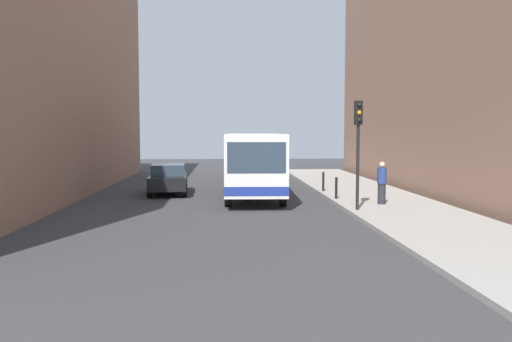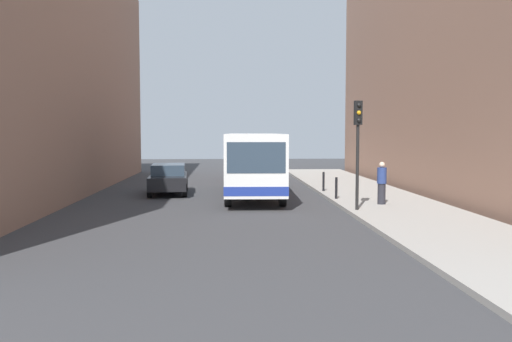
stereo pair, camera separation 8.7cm
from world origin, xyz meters
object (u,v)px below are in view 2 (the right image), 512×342
bus (253,160)px  bollard_near (336,188)px  pedestrian_near_signal (382,183)px  car_beside_bus (169,178)px  car_behind_bus (248,167)px  bollard_mid (324,182)px  traffic_light (358,134)px

bus → bollard_near: 4.62m
bus → pedestrian_near_signal: (5.01, -4.64, -0.71)m
car_beside_bus → car_behind_bus: bearing=-121.6°
bus → bollard_mid: bearing=-171.9°
bus → traffic_light: traffic_light is taller
bollard_mid → pedestrian_near_signal: size_ratio=0.55×
car_beside_bus → traffic_light: 10.84m
car_beside_bus → bollard_near: 8.58m
traffic_light → bollard_near: 4.18m
bus → car_behind_bus: size_ratio=2.48×
bollard_mid → pedestrian_near_signal: pedestrian_near_signal is taller
car_behind_bus → traffic_light: size_ratio=1.09×
bollard_mid → pedestrian_near_signal: 5.27m
car_beside_bus → traffic_light: bearing=133.9°
car_behind_bus → pedestrian_near_signal: bearing=107.0°
bollard_near → bollard_mid: (0.00, 3.18, 0.00)m
car_beside_bus → bollard_mid: (7.72, -0.55, -0.16)m
bollard_mid → car_behind_bus: bearing=111.5°
bus → car_beside_bus: bearing=-11.3°
bollard_near → bollard_mid: bearing=90.0°
car_behind_bus → bollard_mid: size_ratio=4.71×
pedestrian_near_signal → bus: bearing=-162.4°
traffic_light → bollard_mid: (-0.10, 6.61, -2.38)m
traffic_light → car_beside_bus: bearing=137.5°
traffic_light → pedestrian_near_signal: (1.39, 1.57, -1.99)m
car_beside_bus → car_behind_bus: size_ratio=1.01×
traffic_light → bollard_mid: traffic_light is taller
pedestrian_near_signal → bollard_near: bearing=-171.0°
car_behind_bus → traffic_light: bearing=100.3°
bollard_near → car_behind_bus: bearing=106.0°
bus → traffic_light: 7.30m
traffic_light → pedestrian_near_signal: traffic_light is taller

